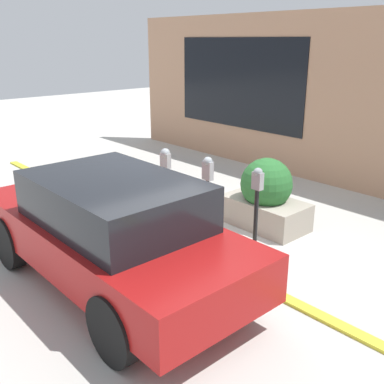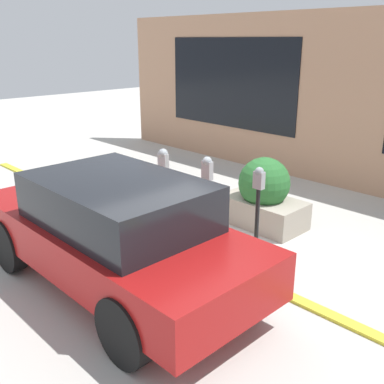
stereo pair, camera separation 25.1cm
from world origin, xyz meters
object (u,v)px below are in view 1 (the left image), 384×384
object	(u,v)px
parking_meter_nearest	(257,199)
planter_box	(266,197)
parking_meter_second	(208,180)
parked_car_front	(110,229)
parking_meter_middle	(166,170)

from	to	relation	value
parking_meter_nearest	planter_box	size ratio (longest dim) A/B	1.00
parking_meter_second	parked_car_front	world-z (taller)	parked_car_front
parking_meter_nearest	parking_meter_second	distance (m)	1.04
planter_box	parked_car_front	distance (m)	3.02
parking_meter_middle	parking_meter_nearest	bearing A→B (deg)	179.23
parking_meter_nearest	parked_car_front	xyz separation A→B (m)	(0.83, 1.84, -0.17)
planter_box	parked_car_front	world-z (taller)	parked_car_front
parking_meter_second	parked_car_front	bearing A→B (deg)	96.37
parking_meter_middle	parked_car_front	distance (m)	2.23
parking_meter_nearest	parked_car_front	distance (m)	2.02
parking_meter_nearest	parking_meter_middle	world-z (taller)	parking_meter_nearest
parking_meter_nearest	planter_box	bearing A→B (deg)	-56.70
parking_meter_middle	planter_box	xyz separation A→B (m)	(-1.27, -1.14, -0.43)
parking_meter_second	planter_box	world-z (taller)	parking_meter_second
planter_box	parked_car_front	xyz separation A→B (m)	(0.06, 3.01, 0.27)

